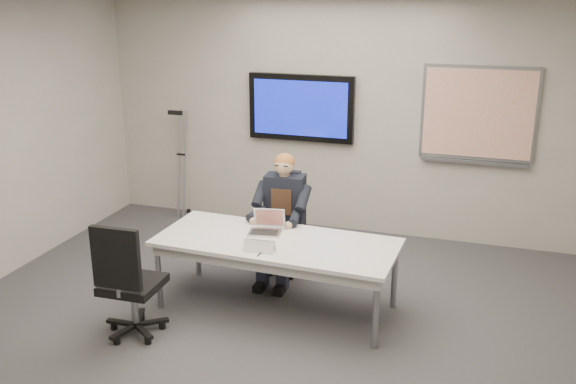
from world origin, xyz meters
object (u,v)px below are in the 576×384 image
(office_chair_near, at_px, (131,301))
(office_chair_far, at_px, (286,243))
(seated_person, at_px, (280,231))
(laptop, at_px, (267,226))
(conference_table, at_px, (276,248))

(office_chair_near, bearing_deg, office_chair_far, -117.55)
(office_chair_far, bearing_deg, office_chair_near, -130.78)
(seated_person, bearing_deg, office_chair_far, 88.17)
(laptop, bearing_deg, conference_table, -58.82)
(conference_table, bearing_deg, laptop, 133.36)
(office_chair_far, distance_m, laptop, 0.78)
(conference_table, xyz_separation_m, office_chair_far, (-0.18, 0.84, -0.30))
(office_chair_near, bearing_deg, conference_table, -140.86)
(office_chair_near, height_order, seated_person, seated_person)
(office_chair_near, height_order, laptop, office_chair_near)
(office_chair_far, xyz_separation_m, seated_person, (0.01, -0.24, 0.22))
(laptop, bearing_deg, seated_person, 81.85)
(office_chair_near, distance_m, laptop, 1.42)
(office_chair_far, height_order, seated_person, seated_person)
(conference_table, distance_m, office_chair_far, 0.91)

